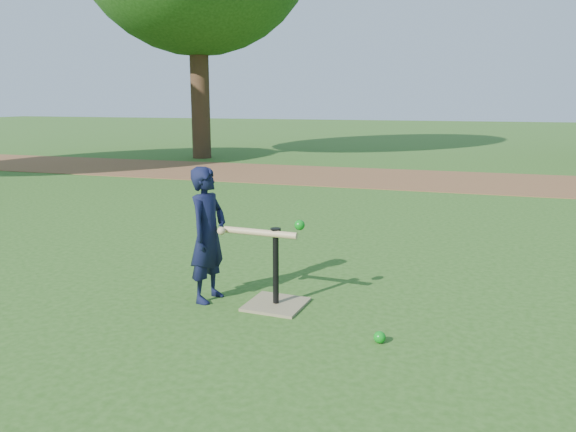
% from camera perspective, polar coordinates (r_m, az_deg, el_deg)
% --- Properties ---
extents(ground, '(80.00, 80.00, 0.00)m').
position_cam_1_polar(ground, '(4.26, 3.26, -9.83)').
color(ground, '#285116').
rests_on(ground, ground).
extents(dirt_strip, '(24.00, 3.00, 0.01)m').
position_cam_1_polar(dirt_strip, '(11.48, 12.98, 3.65)').
color(dirt_strip, brown).
rests_on(dirt_strip, ground).
extents(child, '(0.30, 0.41, 1.06)m').
position_cam_1_polar(child, '(4.42, -8.14, -1.88)').
color(child, black).
rests_on(child, ground).
extents(wiffle_ball_ground, '(0.08, 0.08, 0.08)m').
position_cam_1_polar(wiffle_ball_ground, '(3.80, 9.29, -12.06)').
color(wiffle_ball_ground, '#0C8416').
rests_on(wiffle_ball_ground, ground).
extents(batting_tee, '(0.46, 0.46, 0.61)m').
position_cam_1_polar(batting_tee, '(4.36, -1.24, -7.74)').
color(batting_tee, '#8B7D58').
rests_on(batting_tee, ground).
extents(swing_action, '(0.66, 0.20, 0.13)m').
position_cam_1_polar(swing_action, '(4.25, -2.45, -1.51)').
color(swing_action, tan).
rests_on(swing_action, ground).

